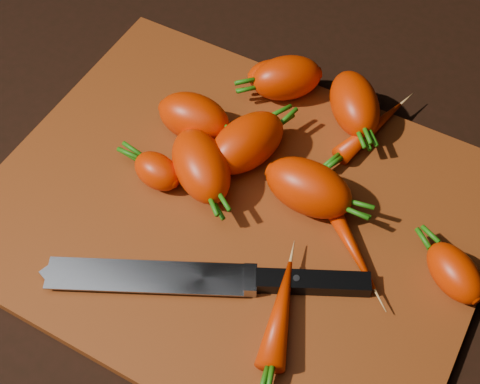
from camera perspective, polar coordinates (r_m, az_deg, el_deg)
The scene contains 15 objects.
ground at distance 0.70m, azimuth -0.40°, elevation -2.23°, with size 2.00×2.00×0.01m, color black.
cutting_board at distance 0.69m, azimuth -0.40°, elevation -1.74°, with size 0.50×0.40×0.01m, color brown.
carrot_0 at distance 0.73m, azimuth -3.95°, elevation 6.37°, with size 0.08×0.05×0.05m, color red.
carrot_1 at distance 0.70m, azimuth -7.10°, elevation 1.78°, with size 0.05×0.04×0.04m, color red.
carrot_2 at distance 0.75m, azimuth 9.74°, elevation 7.42°, with size 0.09×0.05×0.05m, color red.
carrot_3 at distance 0.70m, azimuth 0.59°, elevation 4.23°, with size 0.09×0.05×0.05m, color red.
carrot_4 at distance 0.77m, azimuth 4.01°, elevation 9.69°, with size 0.08×0.05×0.05m, color red.
carrot_5 at distance 0.78m, azimuth 2.92°, elevation 9.81°, with size 0.06×0.04×0.04m, color red.
carrot_6 at distance 0.66m, azimuth 17.84°, elevation -6.57°, with size 0.07×0.04×0.04m, color red.
carrot_7 at distance 0.75m, azimuth 11.11°, elevation 5.25°, with size 0.11×0.02×0.02m, color red.
carrot_8 at distance 0.66m, azimuth 9.21°, elevation -4.01°, with size 0.12×0.02×0.02m, color red.
carrot_9 at distance 0.62m, azimuth 3.47°, elevation -10.22°, with size 0.11×0.03×0.03m, color red.
carrot_10 at distance 0.67m, azimuth 5.88°, elevation 0.38°, with size 0.09×0.05×0.05m, color red.
carrot_11 at distance 0.69m, azimuth -3.35°, elevation 2.24°, with size 0.09×0.05×0.05m, color red.
knife at distance 0.64m, azimuth -6.44°, elevation -7.22°, with size 0.29×0.16×0.02m.
Camera 1 is at (0.19, -0.33, 0.58)m, focal length 50.00 mm.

